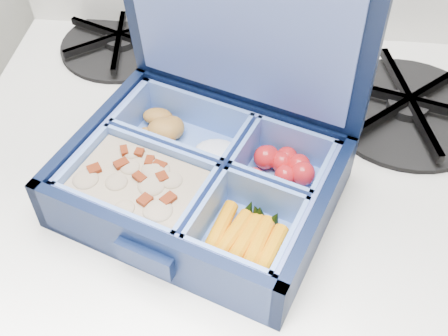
# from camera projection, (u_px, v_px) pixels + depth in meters

# --- Properties ---
(bento_box) EXTENTS (0.30, 0.27, 0.06)m
(bento_box) POSITION_uv_depth(u_px,v_px,m) (201.00, 180.00, 0.54)
(bento_box) COLOR black
(bento_box) RESTS_ON stove
(burner_grate) EXTENTS (0.24, 0.24, 0.03)m
(burner_grate) POSITION_uv_depth(u_px,v_px,m) (408.00, 104.00, 0.64)
(burner_grate) COLOR black
(burner_grate) RESTS_ON stove
(burner_grate_rear) EXTENTS (0.21, 0.21, 0.02)m
(burner_grate_rear) POSITION_uv_depth(u_px,v_px,m) (120.00, 41.00, 0.73)
(burner_grate_rear) COLOR black
(burner_grate_rear) RESTS_ON stove
(fork) EXTENTS (0.09, 0.15, 0.01)m
(fork) POSITION_uv_depth(u_px,v_px,m) (302.00, 111.00, 0.65)
(fork) COLOR #9B9DAD
(fork) RESTS_ON stove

